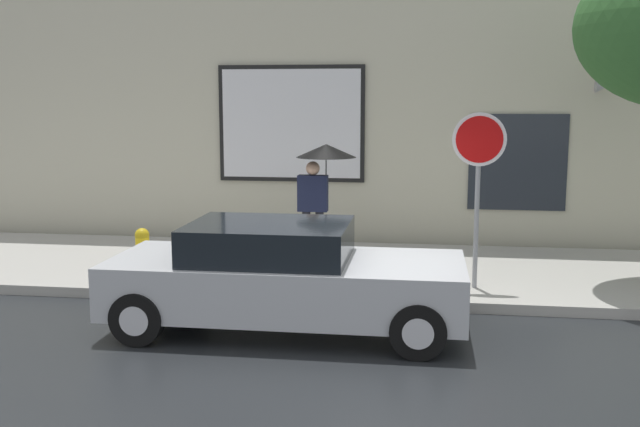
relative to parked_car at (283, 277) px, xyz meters
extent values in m
plane|color=black|center=(1.02, 0.02, -0.68)|extent=(60.00, 60.00, 0.00)
cube|color=#A3A099|center=(1.02, 3.02, -0.60)|extent=(20.00, 4.00, 0.15)
cube|color=beige|center=(1.02, 5.52, 2.82)|extent=(20.00, 0.40, 7.00)
cube|color=black|center=(-0.87, 5.29, 1.72)|extent=(2.85, 0.06, 2.24)
cube|color=silver|center=(-0.87, 5.26, 1.72)|extent=(2.69, 0.03, 2.08)
cube|color=#262B33|center=(3.43, 5.30, 1.02)|extent=(1.80, 0.04, 1.80)
cone|color=#99999E|center=(4.83, 5.17, 2.42)|extent=(0.22, 0.24, 0.24)
cube|color=#B7BABF|center=(0.04, 0.00, -0.09)|extent=(4.37, 1.77, 0.65)
cube|color=black|center=(-0.18, 0.00, 0.46)|extent=(1.97, 1.56, 0.44)
cylinder|color=black|center=(1.68, 0.81, -0.36)|extent=(0.64, 0.22, 0.64)
cylinder|color=silver|center=(1.68, 0.81, -0.36)|extent=(0.35, 0.24, 0.35)
cylinder|color=black|center=(1.68, -0.81, -0.36)|extent=(0.64, 0.22, 0.64)
cylinder|color=silver|center=(1.68, -0.81, -0.36)|extent=(0.35, 0.24, 0.35)
cylinder|color=black|center=(-1.59, 0.81, -0.36)|extent=(0.64, 0.22, 0.64)
cylinder|color=silver|center=(-1.59, 0.81, -0.36)|extent=(0.35, 0.24, 0.35)
cylinder|color=black|center=(-1.59, -0.81, -0.36)|extent=(0.64, 0.22, 0.64)
cylinder|color=silver|center=(-1.59, -0.81, -0.36)|extent=(0.35, 0.24, 0.35)
cylinder|color=yellow|center=(-2.70, 2.14, -0.23)|extent=(0.22, 0.22, 0.59)
sphere|color=gold|center=(-2.70, 2.14, 0.06)|extent=(0.23, 0.23, 0.23)
cylinder|color=gold|center=(-2.70, 1.98, -0.20)|extent=(0.09, 0.12, 0.09)
cylinder|color=gold|center=(-2.70, 2.30, -0.20)|extent=(0.09, 0.12, 0.09)
cylinder|color=yellow|center=(-2.70, 2.14, -0.50)|extent=(0.30, 0.30, 0.06)
cylinder|color=black|center=(-0.25, 3.29, -0.10)|extent=(0.14, 0.14, 0.86)
cylinder|color=black|center=(-0.02, 3.29, -0.10)|extent=(0.14, 0.14, 0.86)
cube|color=#191E38|center=(-0.14, 3.29, 0.63)|extent=(0.50, 0.22, 0.61)
sphere|color=tan|center=(-0.14, 3.29, 1.05)|extent=(0.23, 0.23, 0.23)
cylinder|color=#4C4C51|center=(0.09, 3.29, 0.88)|extent=(0.02, 0.02, 0.90)
cone|color=black|center=(0.09, 3.29, 1.35)|extent=(1.00, 1.00, 0.22)
cylinder|color=gray|center=(2.47, 1.88, 0.73)|extent=(0.07, 0.07, 2.51)
cylinder|color=white|center=(2.47, 1.84, 1.63)|extent=(0.76, 0.02, 0.76)
cylinder|color=red|center=(2.47, 1.83, 1.63)|extent=(0.66, 0.02, 0.66)
camera|label=1|loc=(1.71, -8.69, 2.19)|focal=40.95mm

